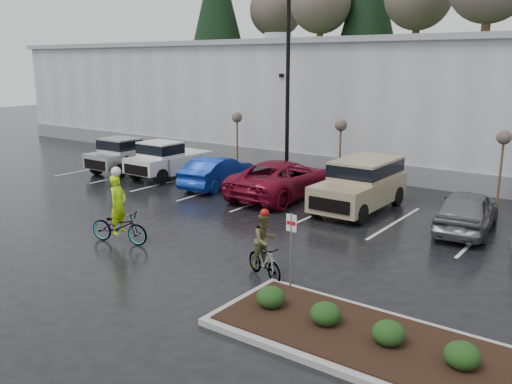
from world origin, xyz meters
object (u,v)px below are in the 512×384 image
Objects in this scene: car_red at (283,179)px; sapling_east at (504,142)px; pickup_silver at (133,154)px; suv_tan at (359,186)px; fire_lane_sign at (291,243)px; pickup_white at (173,158)px; cyclist_hivis at (119,220)px; car_blue at (217,172)px; lamppost at (288,67)px; sapling_mid at (341,129)px; car_grey at (467,211)px; cyclist_olive at (264,252)px; sapling_west at (237,120)px.

sapling_east is at bearing -154.53° from car_red.
suv_tan is at bearing -0.41° from pickup_silver.
pickup_white is at bearing 145.53° from fire_lane_sign.
cyclist_hivis reaches higher than car_red.
cyclist_hivis reaches higher than car_blue.
lamppost is 4.00m from sapling_mid.
fire_lane_sign is at bearing -28.70° from pickup_silver.
sapling_east is at bearing -50.01° from cyclist_hivis.
car_red is at bearing -8.89° from car_grey.
car_grey is at bearing -1.24° from pickup_silver.
lamppost is 2.88× the size of sapling_east.
car_red is at bearing -99.32° from sapling_mid.
cyclist_hivis is (0.92, -11.67, -4.89)m from lamppost.
lamppost reaches higher than pickup_white.
cyclist_olive is (-1.20, 0.52, -0.65)m from fire_lane_sign.
car_grey is (15.28, -0.70, -0.21)m from pickup_white.
sapling_mid is at bearing 25.75° from pickup_white.
fire_lane_sign reaches higher than pickup_silver.
cyclist_hivis is at bearing -118.78° from suv_tan.
pickup_white is 1.02× the size of suv_tan.
cyclist_olive is (10.60, -12.28, -1.97)m from sapling_west.
suv_tan is (13.70, -0.10, 0.05)m from pickup_silver.
pickup_white is 1.16× the size of car_grey.
sapling_east is 0.70× the size of car_blue.
fire_lane_sign is 0.42× the size of pickup_silver.
fire_lane_sign is at bearing -99.75° from sapling_east.
sapling_east is at bearing 0.00° from sapling_west.
lamppost is 3.54× the size of cyclist_hivis.
fire_lane_sign is at bearing -47.33° from sapling_west.
cyclist_hivis is at bearing 100.60° from car_blue.
lamppost is 2.02× the size of car_blue.
lamppost is 6.22m from car_blue.
cyclist_hivis reaches higher than pickup_white.
pickup_silver is 1.16× the size of car_grey.
sapling_east is 6.32m from suv_tan.
cyclist_hivis is (2.77, -8.36, 0.04)m from car_blue.
pickup_silver is at bearing -173.68° from pickup_white.
sapling_east reaches higher than pickup_silver.
suv_tan is 1.14× the size of car_grey.
sapling_east reaches higher than suv_tan.
lamppost is 2.05× the size of car_grey.
cyclist_olive is (-3.34, -7.80, -0.01)m from car_grey.
lamppost is 13.97m from cyclist_olive.
sapling_mid is at bearing -100.55° from car_red.
sapling_east is 18.65m from pickup_silver.
car_red is 8.12m from car_grey.
fire_lane_sign is 6.91m from cyclist_hivis.
pickup_white is (2.78, 0.31, 0.00)m from pickup_silver.
sapling_east is 1.45× the size of fire_lane_sign.
sapling_west is at bearing 165.96° from lamppost.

